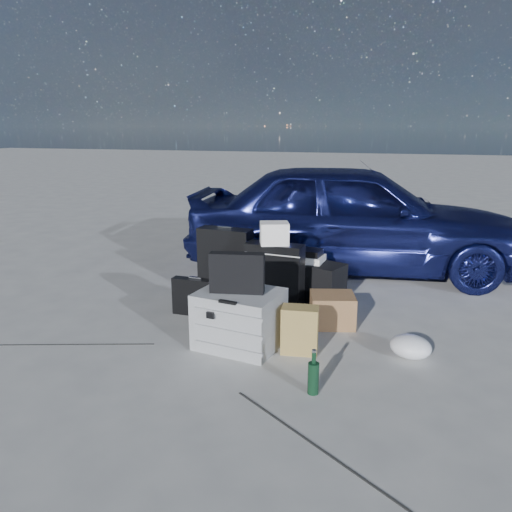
{
  "coord_description": "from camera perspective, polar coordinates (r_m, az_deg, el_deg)",
  "views": [
    {
      "loc": [
        1.22,
        -3.52,
        1.7
      ],
      "look_at": [
        -0.13,
        0.85,
        0.51
      ],
      "focal_mm": 35.0,
      "sensor_mm": 36.0,
      "label": 1
    }
  ],
  "objects": [
    {
      "name": "ground",
      "position": [
        4.09,
        -1.75,
        -9.91
      ],
      "size": [
        60.0,
        60.0,
        0.0
      ],
      "primitive_type": "plane",
      "color": "#B2B2AD",
      "rests_on": "ground"
    },
    {
      "name": "car",
      "position": [
        6.02,
        11.05,
        4.41
      ],
      "size": [
        4.04,
        2.06,
        1.32
      ],
      "primitive_type": "imported",
      "rotation": [
        0.0,
        0.0,
        1.71
      ],
      "color": "navy",
      "rests_on": "ground"
    },
    {
      "name": "pelican_case",
      "position": [
        3.97,
        -1.89,
        -7.19
      ],
      "size": [
        0.69,
        0.59,
        0.45
      ],
      "primitive_type": "cube",
      "rotation": [
        0.0,
        0.0,
        -0.15
      ],
      "color": "#A0A3A5",
      "rests_on": "ground"
    },
    {
      "name": "laptop_bag",
      "position": [
        3.83,
        -2.19,
        -1.94
      ],
      "size": [
        0.43,
        0.18,
        0.31
      ],
      "primitive_type": "cube",
      "rotation": [
        0.0,
        0.0,
        0.18
      ],
      "color": "black",
      "rests_on": "pelican_case"
    },
    {
      "name": "briefcase",
      "position": [
        4.64,
        -6.88,
        -4.68
      ],
      "size": [
        0.45,
        0.11,
        0.35
      ],
      "primitive_type": "cube",
      "rotation": [
        0.0,
        0.0,
        -0.02
      ],
      "color": "black",
      "rests_on": "ground"
    },
    {
      "name": "suitcase_left",
      "position": [
        5.07,
        -3.51,
        -0.79
      ],
      "size": [
        0.56,
        0.24,
        0.71
      ],
      "primitive_type": "cube",
      "rotation": [
        0.0,
        0.0,
        -0.09
      ],
      "color": "black",
      "rests_on": "ground"
    },
    {
      "name": "suitcase_right",
      "position": [
        4.68,
        2.12,
        -2.46
      ],
      "size": [
        0.56,
        0.24,
        0.65
      ],
      "primitive_type": "cube",
      "rotation": [
        0.0,
        0.0,
        -0.1
      ],
      "color": "black",
      "rests_on": "ground"
    },
    {
      "name": "white_carton",
      "position": [
        4.56,
        2.11,
        2.6
      ],
      "size": [
        0.31,
        0.28,
        0.2
      ],
      "primitive_type": "cube",
      "rotation": [
        0.0,
        0.0,
        0.36
      ],
      "color": "white",
      "rests_on": "suitcase_right"
    },
    {
      "name": "duffel_bag",
      "position": [
        5.09,
        5.75,
        -2.68
      ],
      "size": [
        0.83,
        0.57,
        0.38
      ],
      "primitive_type": "cube",
      "rotation": [
        0.0,
        0.0,
        -0.35
      ],
      "color": "black",
      "rests_on": "ground"
    },
    {
      "name": "flat_box_white",
      "position": [
        5.03,
        5.7,
        -0.26
      ],
      "size": [
        0.38,
        0.3,
        0.06
      ],
      "primitive_type": "cube",
      "rotation": [
        0.0,
        0.0,
        -0.08
      ],
      "color": "white",
      "rests_on": "duffel_bag"
    },
    {
      "name": "flat_box_black",
      "position": [
        5.01,
        5.82,
        0.44
      ],
      "size": [
        0.32,
        0.24,
        0.06
      ],
      "primitive_type": "cube",
      "rotation": [
        0.0,
        0.0,
        -0.12
      ],
      "color": "black",
      "rests_on": "flat_box_white"
    },
    {
      "name": "kraft_bag",
      "position": [
        3.88,
        5.01,
        -8.42
      ],
      "size": [
        0.3,
        0.2,
        0.37
      ],
      "primitive_type": "cube",
      "rotation": [
        0.0,
        0.0,
        0.13
      ],
      "color": "#AA8A4A",
      "rests_on": "ground"
    },
    {
      "name": "cardboard_box",
      "position": [
        4.44,
        8.71,
        -6.1
      ],
      "size": [
        0.45,
        0.42,
        0.28
      ],
      "primitive_type": "cube",
      "rotation": [
        0.0,
        0.0,
        0.27
      ],
      "color": "#986A42",
      "rests_on": "ground"
    },
    {
      "name": "plastic_bag",
      "position": [
        4.0,
        17.25,
        -9.86
      ],
      "size": [
        0.39,
        0.36,
        0.17
      ],
      "primitive_type": "ellipsoid",
      "rotation": [
        0.0,
        0.0,
        -0.35
      ],
      "color": "white",
      "rests_on": "ground"
    },
    {
      "name": "green_bottle",
      "position": [
        3.34,
        6.58,
        -13.12
      ],
      "size": [
        0.09,
        0.09,
        0.29
      ],
      "primitive_type": "cylinder",
      "rotation": [
        0.0,
        0.0,
        -0.27
      ],
      "color": "black",
      "rests_on": "ground"
    }
  ]
}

